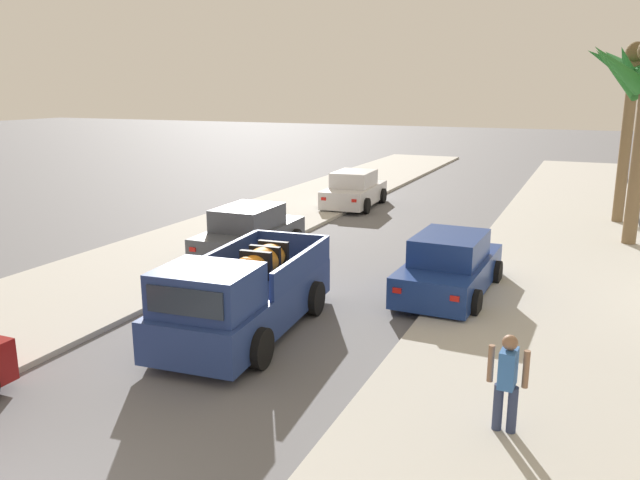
{
  "coord_description": "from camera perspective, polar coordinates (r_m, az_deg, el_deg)",
  "views": [
    {
      "loc": [
        6.08,
        -3.58,
        4.92
      ],
      "look_at": [
        -0.09,
        10.5,
        1.2
      ],
      "focal_mm": 35.19,
      "sensor_mm": 36.0,
      "label": 1
    }
  ],
  "objects": [
    {
      "name": "pedestrian",
      "position": [
        9.45,
        16.66,
        -12.09
      ],
      "size": [
        0.57,
        0.39,
        1.59
      ],
      "color": "navy",
      "rests_on": "ground"
    },
    {
      "name": "car_right_near",
      "position": [
        18.85,
        -6.43,
        0.62
      ],
      "size": [
        2.1,
        4.3,
        1.54
      ],
      "color": "#474C56",
      "rests_on": "ground"
    },
    {
      "name": "car_left_mid",
      "position": [
        15.52,
        11.7,
        -2.42
      ],
      "size": [
        2.12,
        4.3,
        1.54
      ],
      "color": "navy",
      "rests_on": "ground"
    },
    {
      "name": "curb_right",
      "position": [
        16.42,
        16.41,
        -4.22
      ],
      "size": [
        0.16,
        60.0,
        0.1
      ],
      "primitive_type": "cube",
      "color": "silver",
      "rests_on": "ground"
    },
    {
      "name": "sidewalk_right",
      "position": [
        16.34,
        20.01,
        -4.55
      ],
      "size": [
        4.87,
        60.0,
        0.12
      ],
      "primitive_type": "cube",
      "color": "#B2AFA8",
      "rests_on": "ground"
    },
    {
      "name": "sidewalk_left",
      "position": [
        19.92,
        -12.21,
        -0.83
      ],
      "size": [
        4.87,
        60.0,
        0.12
      ],
      "primitive_type": "cube",
      "color": "#B2AFA8",
      "rests_on": "ground"
    },
    {
      "name": "pickup_truck",
      "position": [
        12.87,
        -6.99,
        -5.11
      ],
      "size": [
        2.5,
        5.34,
        1.8
      ],
      "color": "navy",
      "rests_on": "ground"
    },
    {
      "name": "curb_left",
      "position": [
        19.35,
        -9.72,
        -1.17
      ],
      "size": [
        0.16,
        60.0,
        0.1
      ],
      "primitive_type": "cube",
      "color": "silver",
      "rests_on": "ground"
    },
    {
      "name": "palm_tree_right_fore",
      "position": [
        25.41,
        26.74,
        13.06
      ],
      "size": [
        3.95,
        3.66,
        6.54
      ],
      "color": "brown",
      "rests_on": "ground"
    },
    {
      "name": "car_right_mid",
      "position": [
        26.76,
        3.14,
        4.54
      ],
      "size": [
        2.21,
        4.34,
        1.54
      ],
      "color": "silver",
      "rests_on": "ground"
    }
  ]
}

